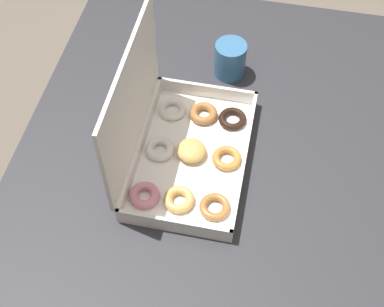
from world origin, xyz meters
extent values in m
plane|color=#6B6054|center=(0.00, 0.00, 0.00)|extent=(8.00, 8.00, 0.00)
cube|color=#2D2D33|center=(0.00, 0.00, 0.72)|extent=(1.17, 0.99, 0.03)
cylinder|color=#2D2D33|center=(0.54, -0.45, 0.35)|extent=(0.06, 0.06, 0.70)
cylinder|color=#2D2D33|center=(0.54, 0.45, 0.35)|extent=(0.06, 0.06, 0.70)
cube|color=white|center=(-0.01, 0.09, 0.73)|extent=(0.39, 0.25, 0.01)
cube|color=white|center=(-0.01, -0.03, 0.76)|extent=(0.39, 0.01, 0.04)
cube|color=white|center=(-0.01, 0.21, 0.76)|extent=(0.39, 0.01, 0.04)
cube|color=white|center=(-0.20, 0.09, 0.76)|extent=(0.01, 0.25, 0.04)
cube|color=white|center=(0.18, 0.09, 0.76)|extent=(0.01, 0.25, 0.04)
cube|color=white|center=(-0.01, 0.22, 0.91)|extent=(0.39, 0.01, 0.26)
torus|color=#9E6633|center=(-0.13, 0.01, 0.75)|extent=(0.07, 0.07, 0.02)
torus|color=#B77A38|center=(0.00, 0.01, 0.75)|extent=(0.07, 0.07, 0.02)
torus|color=black|center=(0.12, 0.01, 0.75)|extent=(0.07, 0.07, 0.02)
torus|color=tan|center=(-0.13, 0.09, 0.75)|extent=(0.07, 0.07, 0.02)
ellipsoid|color=tan|center=(0.00, 0.09, 0.75)|extent=(0.07, 0.07, 0.03)
torus|color=#9E6633|center=(0.12, 0.08, 0.75)|extent=(0.07, 0.07, 0.02)
torus|color=pink|center=(-0.13, 0.17, 0.75)|extent=(0.07, 0.07, 0.02)
torus|color=white|center=(-0.01, 0.16, 0.75)|extent=(0.07, 0.07, 0.02)
torus|color=white|center=(0.12, 0.16, 0.75)|extent=(0.07, 0.07, 0.02)
cylinder|color=teal|center=(0.28, 0.05, 0.78)|extent=(0.08, 0.08, 0.09)
cylinder|color=black|center=(0.28, 0.05, 0.82)|extent=(0.07, 0.07, 0.01)
camera|label=1|loc=(-0.69, -0.05, 1.74)|focal=50.00mm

